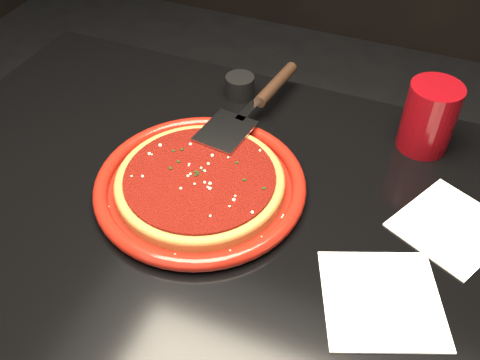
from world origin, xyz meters
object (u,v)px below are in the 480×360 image
Objects in this scene: pizza_server at (254,104)px; cup at (429,117)px; plate at (200,185)px; ramekin at (240,86)px; table at (228,331)px.

cup reaches higher than pizza_server.
plate is 1.02× the size of pizza_server.
cup is at bearing 17.71° from pizza_server.
plate is at bearing -81.05° from ramekin.
pizza_server is 2.70× the size of cup.
ramekin is at bearing 177.19° from cup.
ramekin is at bearing 135.88° from pizza_server.
ramekin is at bearing 98.95° from plate.
table is 0.51m from ramekin.
plate reaches higher than table.
table is 3.36× the size of plate.
cup is 0.37m from ramekin.
table is at bearing -132.83° from cup.
pizza_server reaches higher than ramekin.
plate is 0.29m from ramekin.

